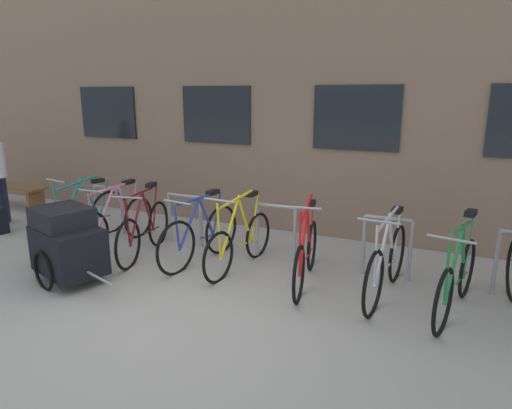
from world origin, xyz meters
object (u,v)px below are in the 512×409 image
object	(u,v)px
bicycle_red	(306,254)
wooden_bench	(11,191)
bicycle_yellow	(240,241)
bicycle_maroon	(144,230)
bicycle_green	(457,278)
bicycle_blue	(200,235)
bicycle_teal	(85,216)
bicycle_pink	(117,222)
bicycle_silver	(387,263)
bike_trailer	(67,243)

from	to	relation	value
bicycle_red	wooden_bench	distance (m)	6.74
bicycle_yellow	bicycle_maroon	bearing A→B (deg)	-174.54
bicycle_green	wooden_bench	xyz separation A→B (m)	(-8.33, 1.11, -0.03)
bicycle_blue	bicycle_teal	bearing A→B (deg)	178.23
bicycle_yellow	bicycle_pink	distance (m)	2.09
bicycle_teal	bicycle_red	xyz separation A→B (m)	(3.71, -0.13, -0.02)
bicycle_blue	bicycle_silver	distance (m)	2.48
bicycle_silver	bike_trailer	size ratio (longest dim) A/B	1.20
bicycle_teal	bicycle_red	world-z (taller)	bicycle_red
bicycle_teal	bicycle_maroon	xyz separation A→B (m)	(1.31, -0.17, -0.01)
bicycle_pink	wooden_bench	size ratio (longest dim) A/B	0.99
bicycle_blue	bicycle_red	world-z (taller)	bicycle_red
bicycle_red	bike_trailer	xyz separation A→B (m)	(-2.68, -1.16, 0.11)
wooden_bench	bicycle_red	bearing A→B (deg)	-9.02
bicycle_blue	bike_trailer	world-z (taller)	bicycle_blue
bicycle_red	bicycle_blue	bearing A→B (deg)	177.59
bicycle_silver	wooden_bench	world-z (taller)	bicycle_silver
bicycle_red	bicycle_pink	distance (m)	3.05
bicycle_teal	bicycle_green	xyz separation A→B (m)	(5.39, -0.18, -0.01)
wooden_bench	bicycle_green	bearing A→B (deg)	-7.58
bicycle_silver	bicycle_red	bearing A→B (deg)	-177.07
bike_trailer	wooden_bench	xyz separation A→B (m)	(-3.97, 2.21, -0.13)
bicycle_green	bike_trailer	distance (m)	4.50
bicycle_red	bicycle_yellow	bearing A→B (deg)	174.04
bicycle_silver	bike_trailer	bearing A→B (deg)	-161.62
bicycle_maroon	bicycle_blue	distance (m)	0.88
bicycle_teal	bike_trailer	xyz separation A→B (m)	(1.03, -1.29, 0.09)
bicycle_red	bicycle_green	bearing A→B (deg)	-1.77
bicycle_yellow	bicycle_pink	world-z (taller)	bicycle_yellow
bicycle_yellow	bicycle_teal	world-z (taller)	bicycle_teal
bicycle_red	bicycle_pink	bearing A→B (deg)	177.97
bicycle_green	wooden_bench	world-z (taller)	bicycle_green
bicycle_blue	bicycle_pink	size ratio (longest dim) A/B	0.97
bicycle_maroon	wooden_bench	distance (m)	4.39
bicycle_silver	wooden_bench	bearing A→B (deg)	172.44
bicycle_silver	bicycle_pink	bearing A→B (deg)	179.14
bicycle_yellow	bicycle_red	world-z (taller)	bicycle_red
bicycle_silver	bicycle_green	bearing A→B (deg)	-7.76
bicycle_green	wooden_bench	bearing A→B (deg)	172.42
bicycle_red	bicycle_silver	distance (m)	0.95
bicycle_teal	bicycle_blue	world-z (taller)	bicycle_teal
bicycle_green	bicycle_teal	bearing A→B (deg)	178.05
bicycle_yellow	bicycle_green	distance (m)	2.64
bicycle_pink	wooden_bench	world-z (taller)	bicycle_pink
bicycle_maroon	bicycle_blue	world-z (taller)	bicycle_maroon
bicycle_yellow	bicycle_silver	xyz separation A→B (m)	(1.90, -0.05, 0.02)
wooden_bench	bike_trailer	bearing A→B (deg)	-29.11
bicycle_green	bicycle_maroon	size ratio (longest dim) A/B	1.04
bicycle_teal	wooden_bench	distance (m)	3.08
wooden_bench	bicycle_teal	bearing A→B (deg)	-17.46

